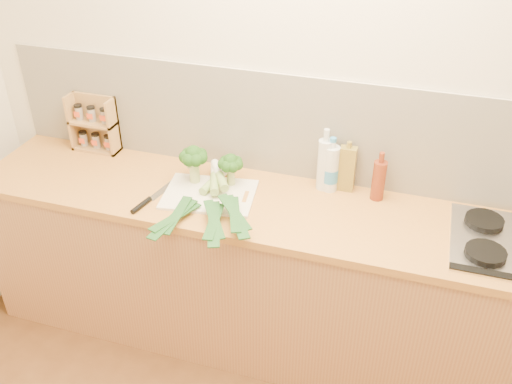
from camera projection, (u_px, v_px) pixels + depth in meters
The scene contains 14 objects.
room_shell at pixel (306, 129), 2.78m from camera, with size 3.50×3.50×3.50m.
counter at pixel (287, 279), 2.93m from camera, with size 3.20×0.62×0.90m.
chopping_board at pixel (210, 194), 2.77m from camera, with size 0.44×0.32×0.01m, color beige.
broccoli_left at pixel (194, 157), 2.79m from camera, with size 0.14×0.14×0.20m.
broccoli_right at pixel (231, 164), 2.78m from camera, with size 0.12×0.13×0.17m.
leek_front at pixel (204, 191), 2.74m from camera, with size 0.17×0.71×0.04m.
leek_mid at pixel (214, 191), 2.71m from camera, with size 0.29×0.68×0.04m.
leek_back at pixel (225, 190), 2.68m from camera, with size 0.38×0.57×0.04m.
chefs_knife at pixel (147, 201), 2.71m from camera, with size 0.10×0.33×0.02m.
spice_rack at pixel (95, 126), 3.11m from camera, with size 0.26×0.10×0.31m.
oil_tin at pixel (347, 168), 2.76m from camera, with size 0.08×0.05×0.26m.
glass_bottle at pixel (324, 164), 2.76m from camera, with size 0.07×0.07×0.32m.
amber_bottle at pixel (379, 180), 2.70m from camera, with size 0.06×0.06×0.25m.
water_bottle at pixel (331, 170), 2.76m from camera, with size 0.08×0.08×0.26m.
Camera 1 is at (0.52, -0.97, 2.42)m, focal length 40.00 mm.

